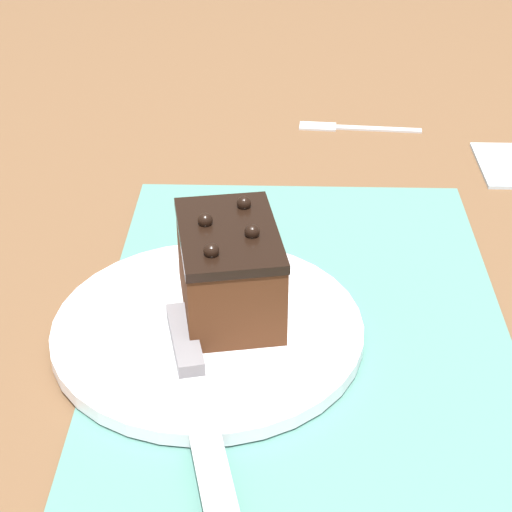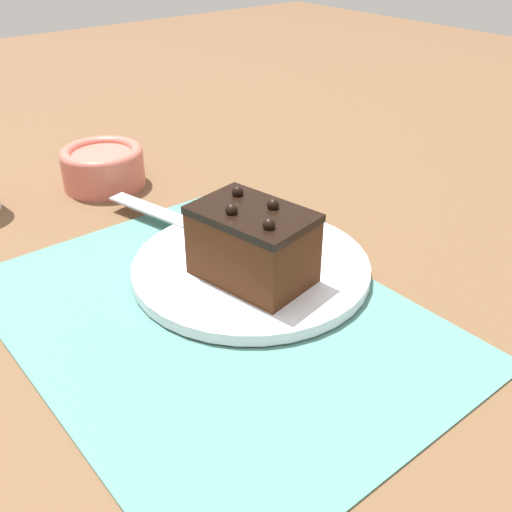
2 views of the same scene
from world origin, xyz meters
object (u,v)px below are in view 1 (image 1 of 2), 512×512
(serving_knife, at_px, (193,377))
(chocolate_cake, at_px, (229,269))
(cake_plate, at_px, (208,330))
(dessert_fork, at_px, (349,127))

(serving_knife, bearing_deg, chocolate_cake, -116.51)
(chocolate_cake, xyz_separation_m, serving_knife, (-0.10, 0.02, -0.03))
(cake_plate, bearing_deg, serving_knife, 175.73)
(dessert_fork, bearing_deg, serving_knife, 167.95)
(cake_plate, bearing_deg, dessert_fork, -18.48)
(cake_plate, bearing_deg, chocolate_cake, -35.72)
(serving_knife, bearing_deg, dessert_fork, -119.90)
(serving_knife, bearing_deg, cake_plate, -107.64)
(chocolate_cake, height_order, serving_knife, chocolate_cake)
(cake_plate, distance_m, serving_knife, 0.07)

